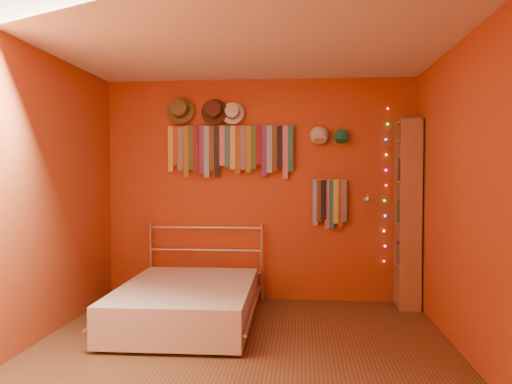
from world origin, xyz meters
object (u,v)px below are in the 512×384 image
(reading_lamp, at_px, (367,199))
(bookshelf, at_px, (412,213))
(bed, at_px, (187,302))
(tie_rack, at_px, (230,148))

(reading_lamp, relative_size, bookshelf, 0.16)
(reading_lamp, xyz_separation_m, bed, (-1.78, -0.77, -0.96))
(tie_rack, xyz_separation_m, reading_lamp, (1.51, -0.18, -0.56))
(tie_rack, distance_m, reading_lamp, 1.62)
(reading_lamp, bearing_deg, bed, -156.71)
(bed, bearing_deg, bookshelf, 18.41)
(reading_lamp, distance_m, bed, 2.16)
(tie_rack, relative_size, bed, 0.80)
(tie_rack, height_order, reading_lamp, tie_rack)
(bed, bearing_deg, tie_rack, 72.76)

